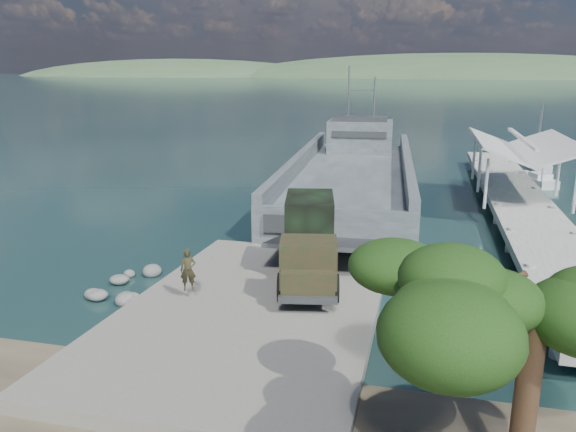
{
  "coord_description": "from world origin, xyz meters",
  "views": [
    {
      "loc": [
        6.38,
        -21.57,
        9.93
      ],
      "look_at": [
        -0.27,
        6.0,
        2.37
      ],
      "focal_mm": 35.0,
      "sensor_mm": 36.0,
      "label": 1
    }
  ],
  "objects_px": {
    "landing_craft": "(352,182)",
    "soldier": "(189,279)",
    "sailboat_near": "(535,180)",
    "overhang_tree": "(510,313)",
    "pier": "(519,192)",
    "sailboat_far": "(537,165)",
    "military_truck": "(309,241)"
  },
  "relations": [
    {
      "from": "sailboat_near",
      "to": "sailboat_far",
      "type": "distance_m",
      "value": 8.42
    },
    {
      "from": "landing_craft",
      "to": "military_truck",
      "type": "relative_size",
      "value": 4.64
    },
    {
      "from": "military_truck",
      "to": "overhang_tree",
      "type": "distance_m",
      "value": 14.04
    },
    {
      "from": "landing_craft",
      "to": "military_truck",
      "type": "distance_m",
      "value": 20.98
    },
    {
      "from": "pier",
      "to": "sailboat_near",
      "type": "bearing_deg",
      "value": 75.17
    },
    {
      "from": "overhang_tree",
      "to": "soldier",
      "type": "bearing_deg",
      "value": 143.01
    },
    {
      "from": "pier",
      "to": "sailboat_near",
      "type": "height_order",
      "value": "sailboat_near"
    },
    {
      "from": "landing_craft",
      "to": "sailboat_far",
      "type": "bearing_deg",
      "value": 39.19
    },
    {
      "from": "pier",
      "to": "sailboat_far",
      "type": "bearing_deg",
      "value": 76.8
    },
    {
      "from": "pier",
      "to": "sailboat_near",
      "type": "xyz_separation_m",
      "value": [
        3.05,
        11.51,
        -1.25
      ]
    },
    {
      "from": "sailboat_far",
      "to": "overhang_tree",
      "type": "xyz_separation_m",
      "value": [
        -9.23,
        -48.27,
        4.47
      ]
    },
    {
      "from": "pier",
      "to": "sailboat_far",
      "type": "xyz_separation_m",
      "value": [
        4.64,
        19.79,
        -1.24
      ]
    },
    {
      "from": "military_truck",
      "to": "overhang_tree",
      "type": "relative_size",
      "value": 1.2
    },
    {
      "from": "sailboat_near",
      "to": "soldier",
      "type": "bearing_deg",
      "value": -140.49
    },
    {
      "from": "military_truck",
      "to": "sailboat_near",
      "type": "distance_m",
      "value": 31.55
    },
    {
      "from": "sailboat_near",
      "to": "pier",
      "type": "bearing_deg",
      "value": -124.51
    },
    {
      "from": "landing_craft",
      "to": "military_truck",
      "type": "bearing_deg",
      "value": -91.52
    },
    {
      "from": "landing_craft",
      "to": "sailboat_far",
      "type": "relative_size",
      "value": 5.45
    },
    {
      "from": "military_truck",
      "to": "sailboat_near",
      "type": "xyz_separation_m",
      "value": [
        14.44,
        27.98,
        -1.91
      ]
    },
    {
      "from": "soldier",
      "to": "military_truck",
      "type": "bearing_deg",
      "value": 20.52
    },
    {
      "from": "overhang_tree",
      "to": "pier",
      "type": "bearing_deg",
      "value": 80.84
    },
    {
      "from": "sailboat_near",
      "to": "overhang_tree",
      "type": "xyz_separation_m",
      "value": [
        -7.64,
        -40.0,
        4.48
      ]
    },
    {
      "from": "soldier",
      "to": "sailboat_far",
      "type": "height_order",
      "value": "sailboat_far"
    },
    {
      "from": "overhang_tree",
      "to": "sailboat_far",
      "type": "bearing_deg",
      "value": 79.17
    },
    {
      "from": "pier",
      "to": "overhang_tree",
      "type": "height_order",
      "value": "overhang_tree"
    },
    {
      "from": "pier",
      "to": "landing_craft",
      "type": "distance_m",
      "value": 12.88
    },
    {
      "from": "pier",
      "to": "sailboat_far",
      "type": "height_order",
      "value": "sailboat_far"
    },
    {
      "from": "landing_craft",
      "to": "soldier",
      "type": "height_order",
      "value": "landing_craft"
    },
    {
      "from": "landing_craft",
      "to": "sailboat_near",
      "type": "bearing_deg",
      "value": 21.68
    },
    {
      "from": "landing_craft",
      "to": "soldier",
      "type": "bearing_deg",
      "value": -101.98
    },
    {
      "from": "pier",
      "to": "overhang_tree",
      "type": "distance_m",
      "value": 29.03
    },
    {
      "from": "sailboat_near",
      "to": "military_truck",
      "type": "bearing_deg",
      "value": -136.98
    }
  ]
}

